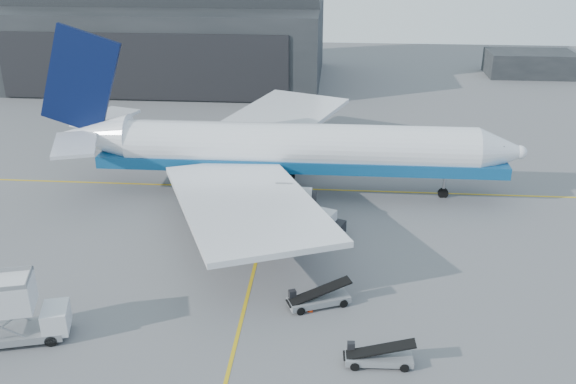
# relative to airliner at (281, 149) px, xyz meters

# --- Properties ---
(ground) EXTENTS (200.00, 200.00, 0.00)m
(ground) POSITION_rel_airliner_xyz_m (-0.70, -19.08, -4.51)
(ground) COLOR #565659
(ground) RESTS_ON ground
(taxi_lines) EXTENTS (80.00, 42.12, 0.02)m
(taxi_lines) POSITION_rel_airliner_xyz_m (-0.70, -6.41, -4.50)
(taxi_lines) COLOR gold
(taxi_lines) RESTS_ON ground
(hangar) EXTENTS (50.00, 28.30, 28.00)m
(hangar) POSITION_rel_airliner_xyz_m (-22.70, 45.87, 5.03)
(hangar) COLOR black
(hangar) RESTS_ON ground
(distant_bldg_a) EXTENTS (14.00, 8.00, 4.00)m
(distant_bldg_a) POSITION_rel_airliner_xyz_m (37.30, 52.92, -4.51)
(distant_bldg_a) COLOR black
(distant_bldg_a) RESTS_ON ground
(airliner) EXTENTS (45.96, 44.57, 16.13)m
(airliner) POSITION_rel_airliner_xyz_m (0.00, 0.00, 0.00)
(airliner) COLOR white
(airliner) RESTS_ON ground
(catering_truck) EXTENTS (6.71, 3.92, 4.35)m
(catering_truck) POSITION_rel_airliner_xyz_m (-14.72, -25.07, -2.31)
(catering_truck) COLOR gray
(catering_truck) RESTS_ON ground
(pushback_tug) EXTENTS (5.06, 4.01, 2.06)m
(pushback_tug) POSITION_rel_airliner_xyz_m (3.96, -8.49, -3.74)
(pushback_tug) COLOR black
(pushback_tug) RESTS_ON ground
(belt_loader_a) EXTENTS (4.61, 2.97, 1.75)m
(belt_loader_a) POSITION_rel_airliner_xyz_m (4.35, -19.59, -3.97)
(belt_loader_a) COLOR gray
(belt_loader_a) RESTS_ON ground
(belt_loader_b) EXTENTS (4.34, 1.66, 1.64)m
(belt_loader_b) POSITION_rel_airliner_xyz_m (8.18, -25.61, -4.01)
(belt_loader_b) COLOR gray
(belt_loader_b) RESTS_ON ground
(traffic_cone) EXTENTS (0.36, 0.36, 0.52)m
(traffic_cone) POSITION_rel_airliner_xyz_m (3.86, -20.32, -4.27)
(traffic_cone) COLOR #F13407
(traffic_cone) RESTS_ON ground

